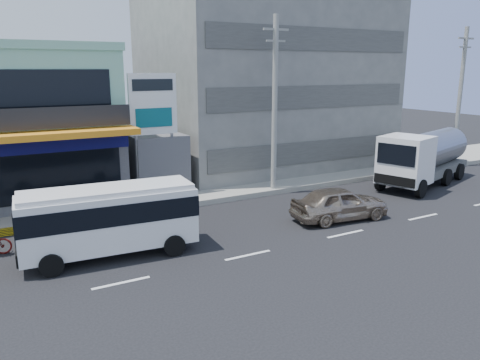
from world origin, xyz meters
name	(u,v)px	position (x,y,z in m)	size (l,w,h in m)	color
ground	(248,255)	(0.00, 0.00, 0.00)	(120.00, 120.00, 0.00)	black
sidewalk	(241,185)	(5.00, 9.50, 0.15)	(70.00, 5.00, 0.30)	gray
concrete_building	(264,70)	(10.00, 15.00, 7.00)	(16.00, 12.00, 14.00)	gray
gap_structure	(148,160)	(0.00, 12.00, 1.75)	(3.00, 6.00, 3.50)	#47464C
satellite_dish	(152,132)	(0.00, 11.00, 3.58)	(1.50, 1.50, 0.15)	slate
billboard	(153,111)	(-0.50, 9.20, 4.93)	(2.60, 0.18, 6.90)	gray
utility_pole_near	(275,105)	(6.00, 7.40, 5.15)	(1.60, 0.30, 10.00)	#999993
utility_pole_far	(460,97)	(22.00, 7.40, 5.15)	(1.60, 0.30, 10.00)	#999993
minibus	(109,216)	(-4.68, 2.56, 1.64)	(6.71, 2.69, 2.75)	white
sedan	(340,203)	(6.11, 1.73, 0.81)	(1.92, 4.78, 1.63)	tan
tanker_truck	(423,157)	(15.26, 4.59, 1.79)	(8.83, 4.90, 3.34)	white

